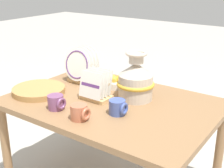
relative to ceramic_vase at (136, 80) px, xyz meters
The scene contains 9 objects.
display_table 0.24m from the ceramic_vase, 130.99° to the right, with size 1.24×0.88×0.64m.
ceramic_vase is the anchor object (origin of this frame).
dish_rack_round_plates 0.48m from the ceramic_vase, behind, with size 0.23×0.16×0.25m.
dish_rack_square_plates 0.25m from the ceramic_vase, 144.60° to the right, with size 0.18×0.14×0.18m.
wicker_charger_stack 0.64m from the ceramic_vase, 154.19° to the right, with size 0.34×0.34×0.04m.
mug_plum_glaze 0.49m from the ceramic_vase, 126.44° to the right, with size 0.10×0.09×0.08m.
mug_terracotta_glaze 0.43m from the ceramic_vase, 102.13° to the right, with size 0.10×0.09×0.08m.
mug_cobalt_glaze 0.26m from the ceramic_vase, 81.47° to the right, with size 0.10×0.09×0.08m.
fruit_bowl 0.26m from the ceramic_vase, 155.08° to the left, with size 0.15×0.15×0.08m.
Camera 1 is at (1.01, -1.43, 1.38)m, focal length 50.00 mm.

